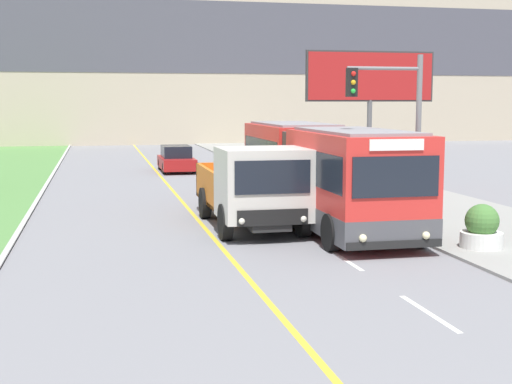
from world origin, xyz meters
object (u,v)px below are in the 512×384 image
city_bus (320,173)px  dump_truck (256,189)px  car_distant (176,159)px  planter_round_second (411,206)px  billboard_large (370,81)px  traffic_light_mast (396,121)px  planter_round_near (482,229)px

city_bus → dump_truck: 3.01m
car_distant → planter_round_second: car_distant is taller
car_distant → billboard_large: billboard_large is taller
billboard_large → planter_round_second: billboard_large is taller
traffic_light_mast → planter_round_second: size_ratio=4.49×
city_bus → dump_truck: city_bus is taller
city_bus → dump_truck: size_ratio=1.80×
car_distant → billboard_large: bearing=-40.3°
traffic_light_mast → billboard_large: (4.51, 13.45, 1.55)m
dump_truck → traffic_light_mast: 4.58m
planter_round_near → planter_round_second: planter_round_second is taller
car_distant → planter_round_near: car_distant is taller
traffic_light_mast → planter_round_near: traffic_light_mast is taller
city_bus → planter_round_second: 3.10m
dump_truck → planter_round_second: dump_truck is taller
planter_round_second → city_bus: bearing=152.4°
city_bus → traffic_light_mast: traffic_light_mast is taller
car_distant → planter_round_second: bearing=-73.9°
billboard_large → city_bus: bearing=-119.2°
dump_truck → traffic_light_mast: traffic_light_mast is taller
dump_truck → planter_round_near: (5.21, -3.97, -0.71)m
dump_truck → traffic_light_mast: bearing=-22.8°
dump_truck → car_distant: (-0.32, 19.17, -0.60)m
planter_round_second → traffic_light_mast: bearing=-126.9°
billboard_large → traffic_light_mast: bearing=-108.5°
billboard_large → planter_round_near: billboard_large is taller
car_distant → billboard_large: size_ratio=0.67×
city_bus → traffic_light_mast: bearing=-68.8°
city_bus → car_distant: bearing=99.2°
traffic_light_mast → billboard_large: 14.27m
car_distant → planter_round_near: bearing=-76.6°
car_distant → planter_round_second: (5.46, -18.92, -0.10)m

